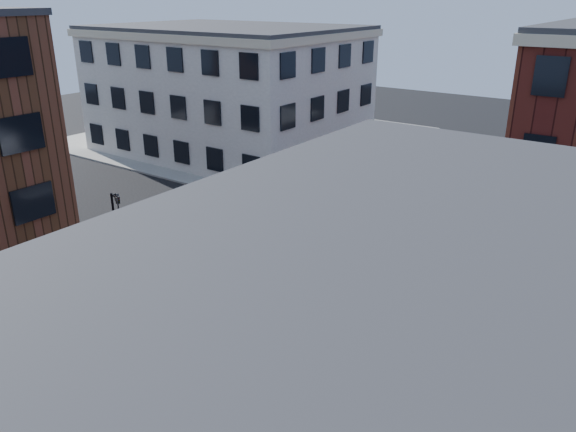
# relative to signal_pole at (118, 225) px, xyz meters

# --- Properties ---
(ground) EXTENTS (120.00, 120.00, 0.00)m
(ground) POSITION_rel_signal_pole_xyz_m (6.72, 6.68, -2.86)
(ground) COLOR black
(ground) RESTS_ON ground
(sidewalk_nw) EXTENTS (30.00, 30.00, 0.15)m
(sidewalk_nw) POSITION_rel_signal_pole_xyz_m (-14.28, 27.68, -2.78)
(sidewalk_nw) COLOR gray
(sidewalk_nw) RESTS_ON ground
(building_nw) EXTENTS (22.00, 16.00, 11.00)m
(building_nw) POSITION_rel_signal_pole_xyz_m (-12.28, 22.68, 2.64)
(building_nw) COLOR beige
(building_nw) RESTS_ON ground
(tree_near) EXTENTS (2.69, 2.69, 4.49)m
(tree_near) POSITION_rel_signal_pole_xyz_m (14.28, 16.65, 0.30)
(tree_near) COLOR black
(tree_near) RESTS_ON ground
(tree_far) EXTENTS (2.43, 2.43, 4.07)m
(tree_far) POSITION_rel_signal_pole_xyz_m (14.28, 22.65, 0.02)
(tree_far) COLOR black
(tree_far) RESTS_ON ground
(signal_pole) EXTENTS (1.29, 1.24, 4.60)m
(signal_pole) POSITION_rel_signal_pole_xyz_m (0.00, 0.00, 0.00)
(signal_pole) COLOR black
(signal_pole) RESTS_ON ground
(box_truck) EXTENTS (8.50, 3.49, 3.76)m
(box_truck) POSITION_rel_signal_pole_xyz_m (19.37, 4.94, -0.90)
(box_truck) COLOR silver
(box_truck) RESTS_ON ground
(traffic_cone) EXTENTS (0.43, 0.43, 0.66)m
(traffic_cone) POSITION_rel_signal_pole_xyz_m (2.63, 3.71, -2.54)
(traffic_cone) COLOR #DA6409
(traffic_cone) RESTS_ON ground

